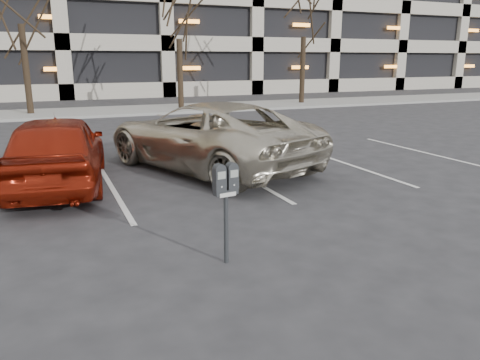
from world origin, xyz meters
name	(u,v)px	position (x,y,z in m)	size (l,w,h in m)	color
ground	(214,209)	(0.00, 0.00, 0.00)	(140.00, 140.00, 0.00)	#28282B
sidewalk	(100,112)	(0.00, 16.00, 0.06)	(80.00, 4.00, 0.12)	gray
stall_lines	(110,185)	(-1.40, 2.30, 0.01)	(16.90, 5.20, 0.00)	silver
parking_meter	(226,189)	(-0.58, -2.08, 0.96)	(0.33, 0.16, 1.25)	black
suv_silver	(208,136)	(0.93, 2.95, 0.78)	(4.34, 6.13, 1.56)	beige
car_red	(57,150)	(-2.34, 2.61, 0.74)	(1.74, 4.32, 1.47)	maroon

